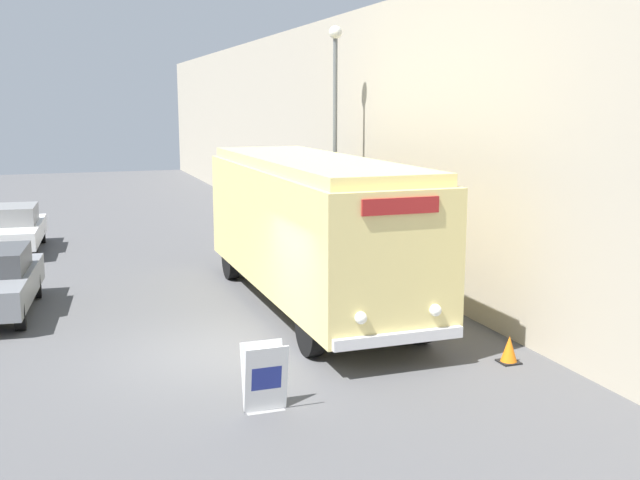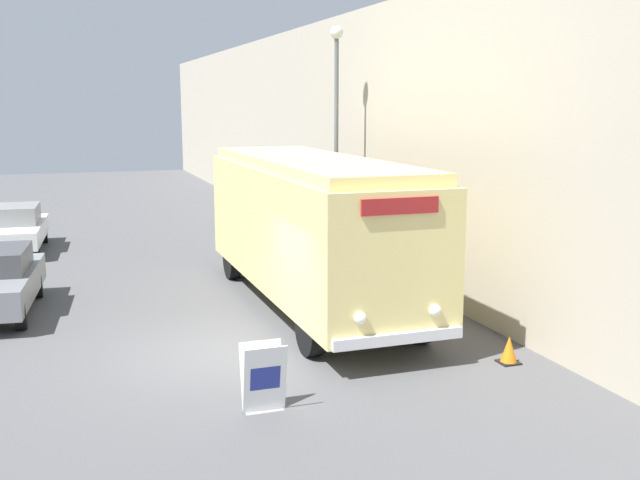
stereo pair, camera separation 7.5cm
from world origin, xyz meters
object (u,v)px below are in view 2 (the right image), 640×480
object	(u,v)px
vintage_bus	(311,223)
streetlamp	(336,115)
parked_car_mid	(13,228)
sign_board	(264,378)
traffic_cone	(509,350)

from	to	relation	value
vintage_bus	streetlamp	size ratio (longest dim) A/B	1.42
streetlamp	parked_car_mid	distance (m)	11.08
vintage_bus	parked_car_mid	bearing A→B (deg)	126.49
vintage_bus	parked_car_mid	xyz separation A→B (m)	(-6.86, 9.28, -1.20)
vintage_bus	sign_board	xyz separation A→B (m)	(-2.62, -5.50, -1.43)
vintage_bus	traffic_cone	distance (m)	5.62
vintage_bus	sign_board	bearing A→B (deg)	-115.48
parked_car_mid	traffic_cone	xyz separation A→B (m)	(9.01, -14.18, -0.50)
vintage_bus	sign_board	distance (m)	6.26
traffic_cone	streetlamp	bearing A→B (deg)	91.10
parked_car_mid	traffic_cone	size ratio (longest dim) A/B	8.40
vintage_bus	traffic_cone	world-z (taller)	vintage_bus
streetlamp	traffic_cone	world-z (taller)	streetlamp
vintage_bus	streetlamp	world-z (taller)	streetlamp
vintage_bus	traffic_cone	bearing A→B (deg)	-66.33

